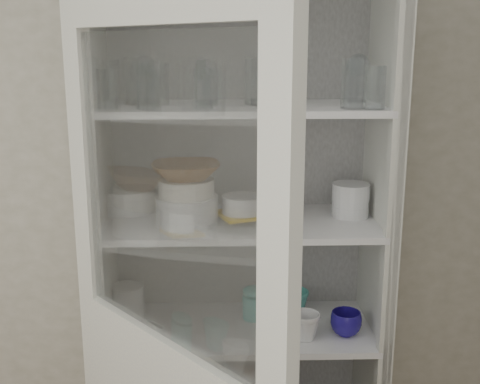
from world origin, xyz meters
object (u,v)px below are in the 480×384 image
(goblet_3, at_px, (358,76))
(teal_jar, at_px, (254,304))
(goblet_0, at_px, (145,77))
(plate_stack_front, at_px, (187,210))
(plate_stack_back, at_px, (129,199))
(white_ramekin, at_px, (242,204))
(yellow_trivet, at_px, (242,214))
(mug_teal, at_px, (295,303))
(mug_blue, at_px, (346,323))
(goblet_2, at_px, (274,76))
(cream_bowl, at_px, (186,187))
(measuring_cups, at_px, (144,330))
(mug_white, at_px, (305,326))
(pantry_cabinet, at_px, (240,297))
(glass_platter, at_px, (242,218))
(terracotta_bowl, at_px, (186,171))
(grey_bowl_stack, at_px, (350,200))
(white_canister, at_px, (129,303))
(goblet_1, at_px, (208,79))

(goblet_3, bearing_deg, teal_jar, -176.15)
(goblet_0, distance_m, plate_stack_front, 0.48)
(plate_stack_back, bearing_deg, white_ramekin, -19.45)
(yellow_trivet, relative_size, mug_teal, 1.49)
(mug_blue, relative_size, mug_teal, 1.04)
(goblet_2, height_order, cream_bowl, goblet_2)
(mug_teal, relative_size, measuring_cups, 1.19)
(goblet_0, bearing_deg, mug_white, -19.49)
(pantry_cabinet, xyz_separation_m, goblet_2, (0.12, 0.04, 0.81))
(goblet_0, height_order, plate_stack_back, goblet_0)
(glass_platter, bearing_deg, terracotta_bowl, -171.27)
(goblet_3, distance_m, plate_stack_back, 0.93)
(goblet_0, relative_size, mug_white, 1.68)
(mug_white, bearing_deg, measuring_cups, -175.56)
(terracotta_bowl, height_order, mug_teal, terracotta_bowl)
(measuring_cups, bearing_deg, pantry_cabinet, 22.12)
(grey_bowl_stack, bearing_deg, cream_bowl, -172.75)
(goblet_0, height_order, mug_white, goblet_0)
(goblet_3, relative_size, white_canister, 1.32)
(glass_platter, relative_size, yellow_trivet, 2.05)
(pantry_cabinet, distance_m, mug_white, 0.29)
(plate_stack_front, height_order, measuring_cups, plate_stack_front)
(cream_bowl, bearing_deg, goblet_0, 139.28)
(cream_bowl, bearing_deg, teal_jar, 22.98)
(yellow_trivet, distance_m, mug_blue, 0.53)
(white_ramekin, bearing_deg, goblet_2, 45.76)
(goblet_1, height_order, teal_jar, goblet_1)
(teal_jar, height_order, white_canister, white_canister)
(goblet_1, relative_size, mug_teal, 1.50)
(goblet_2, relative_size, mug_teal, 1.71)
(yellow_trivet, distance_m, mug_white, 0.44)
(glass_platter, height_order, measuring_cups, glass_platter)
(measuring_cups, distance_m, white_canister, 0.15)
(grey_bowl_stack, bearing_deg, teal_jar, 175.30)
(mug_white, bearing_deg, glass_platter, 163.74)
(mug_white, relative_size, measuring_cups, 1.17)
(goblet_1, bearing_deg, grey_bowl_stack, -10.37)
(goblet_2, bearing_deg, plate_stack_front, -154.32)
(plate_stack_front, xyz_separation_m, terracotta_bowl, (0.00, 0.00, 0.14))
(mug_blue, bearing_deg, plate_stack_front, 175.01)
(yellow_trivet, height_order, teal_jar, yellow_trivet)
(cream_bowl, height_order, mug_teal, cream_bowl)
(plate_stack_front, distance_m, teal_jar, 0.47)
(goblet_3, xyz_separation_m, measuring_cups, (-0.75, -0.15, -0.87))
(mug_teal, bearing_deg, pantry_cabinet, 178.72)
(pantry_cabinet, height_order, mug_blue, pantry_cabinet)
(pantry_cabinet, bearing_deg, teal_jar, -9.57)
(mug_blue, bearing_deg, plate_stack_back, 163.77)
(yellow_trivet, bearing_deg, white_ramekin, 0.00)
(goblet_3, distance_m, plate_stack_front, 0.75)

